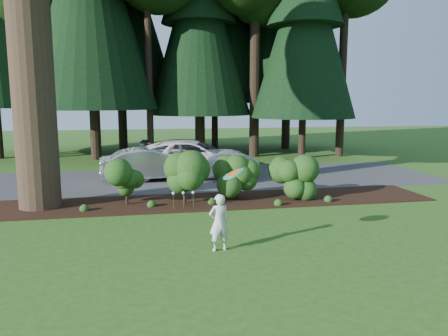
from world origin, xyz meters
name	(u,v)px	position (x,y,z in m)	size (l,w,h in m)	color
ground	(205,232)	(0.00, 0.00, 0.00)	(80.00, 80.00, 0.00)	#2F4D16
mulch_bed	(190,202)	(0.00, 3.25, 0.03)	(16.00, 2.50, 0.05)	black
driveway	(179,179)	(0.00, 7.50, 0.01)	(22.00, 6.00, 0.03)	#38383A
shrub_row	(214,178)	(0.77, 3.14, 0.81)	(6.53, 1.60, 1.61)	#164114
lily_cluster	(183,194)	(-0.30, 2.40, 0.50)	(0.69, 0.09, 0.57)	#164114
car_silver_wagon	(150,164)	(-1.17, 7.42, 0.69)	(1.40, 4.03, 1.33)	#BABABF
car_white_suv	(193,159)	(0.64, 7.85, 0.82)	(2.62, 5.67, 1.58)	white
car_dark_suv	(195,155)	(0.94, 9.80, 0.75)	(2.02, 4.96, 1.44)	black
child	(219,222)	(0.13, -1.38, 0.64)	(0.47, 0.31, 1.28)	silver
frisbee	(233,174)	(0.41, -1.54, 1.74)	(0.45, 0.48, 0.23)	teal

